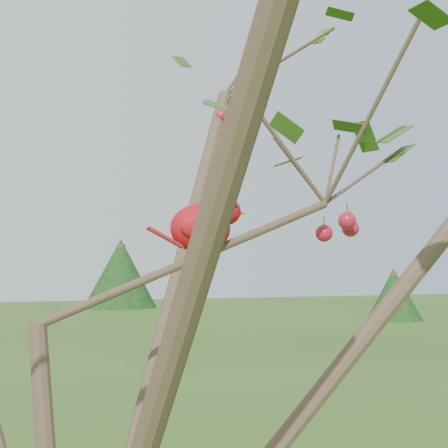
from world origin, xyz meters
The scene contains 2 objects.
crabapple_tree centered at (0.03, -0.02, 2.12)m, with size 2.35×2.05×2.95m.
cardinal centered at (0.27, 0.07, 2.15)m, with size 0.21×0.12×0.15m.
Camera 1 is at (-0.16, -1.14, 2.06)m, focal length 50.00 mm.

